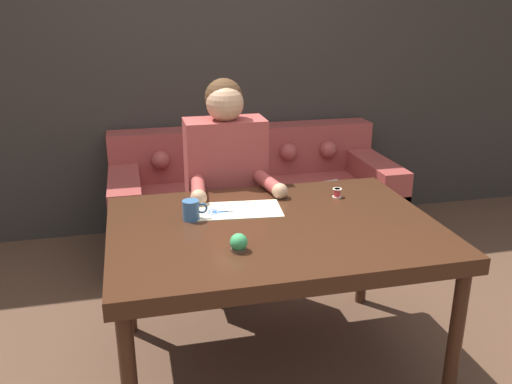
{
  "coord_description": "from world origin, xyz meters",
  "views": [
    {
      "loc": [
        -0.57,
        -2.02,
        1.66
      ],
      "look_at": [
        -0.03,
        0.24,
        0.84
      ],
      "focal_mm": 38.0,
      "sensor_mm": 36.0,
      "label": 1
    }
  ],
  "objects_px": {
    "pin_cushion": "(239,243)",
    "scissors": "(223,212)",
    "thread_spool": "(337,193)",
    "dining_table": "(274,238)",
    "couch": "(252,204)",
    "person": "(226,194)",
    "mug": "(191,210)"
  },
  "relations": [
    {
      "from": "dining_table",
      "to": "scissors",
      "type": "relative_size",
      "value": 6.43
    },
    {
      "from": "person",
      "to": "pin_cushion",
      "type": "bearing_deg",
      "value": -97.22
    },
    {
      "from": "couch",
      "to": "thread_spool",
      "type": "distance_m",
      "value": 1.25
    },
    {
      "from": "scissors",
      "to": "mug",
      "type": "relative_size",
      "value": 1.97
    },
    {
      "from": "mug",
      "to": "thread_spool",
      "type": "xyz_separation_m",
      "value": [
        0.74,
        0.13,
        -0.02
      ]
    },
    {
      "from": "person",
      "to": "mug",
      "type": "relative_size",
      "value": 11.36
    },
    {
      "from": "scissors",
      "to": "mug",
      "type": "height_order",
      "value": "mug"
    },
    {
      "from": "couch",
      "to": "scissors",
      "type": "distance_m",
      "value": 1.37
    },
    {
      "from": "dining_table",
      "to": "mug",
      "type": "distance_m",
      "value": 0.39
    },
    {
      "from": "dining_table",
      "to": "mug",
      "type": "height_order",
      "value": "mug"
    },
    {
      "from": "dining_table",
      "to": "couch",
      "type": "xyz_separation_m",
      "value": [
        0.23,
        1.41,
        -0.38
      ]
    },
    {
      "from": "dining_table",
      "to": "scissors",
      "type": "distance_m",
      "value": 0.28
    },
    {
      "from": "scissors",
      "to": "thread_spool",
      "type": "distance_m",
      "value": 0.59
    },
    {
      "from": "couch",
      "to": "person",
      "type": "relative_size",
      "value": 1.51
    },
    {
      "from": "pin_cushion",
      "to": "scissors",
      "type": "bearing_deg",
      "value": 88.51
    },
    {
      "from": "mug",
      "to": "pin_cushion",
      "type": "distance_m",
      "value": 0.39
    },
    {
      "from": "scissors",
      "to": "mug",
      "type": "distance_m",
      "value": 0.16
    },
    {
      "from": "couch",
      "to": "scissors",
      "type": "height_order",
      "value": "couch"
    },
    {
      "from": "dining_table",
      "to": "scissors",
      "type": "height_order",
      "value": "scissors"
    },
    {
      "from": "thread_spool",
      "to": "couch",
      "type": "bearing_deg",
      "value": 98.43
    },
    {
      "from": "scissors",
      "to": "pin_cushion",
      "type": "relative_size",
      "value": 3.11
    },
    {
      "from": "dining_table",
      "to": "scissors",
      "type": "xyz_separation_m",
      "value": [
        -0.19,
        0.19,
        0.07
      ]
    },
    {
      "from": "dining_table",
      "to": "thread_spool",
      "type": "xyz_separation_m",
      "value": [
        0.4,
        0.26,
        0.09
      ]
    },
    {
      "from": "dining_table",
      "to": "mug",
      "type": "xyz_separation_m",
      "value": [
        -0.34,
        0.14,
        0.11
      ]
    },
    {
      "from": "person",
      "to": "thread_spool",
      "type": "height_order",
      "value": "person"
    },
    {
      "from": "dining_table",
      "to": "person",
      "type": "bearing_deg",
      "value": 97.48
    },
    {
      "from": "couch",
      "to": "thread_spool",
      "type": "xyz_separation_m",
      "value": [
        0.17,
        -1.15,
        0.47
      ]
    },
    {
      "from": "thread_spool",
      "to": "pin_cushion",
      "type": "relative_size",
      "value": 0.63
    },
    {
      "from": "scissors",
      "to": "thread_spool",
      "type": "height_order",
      "value": "thread_spool"
    },
    {
      "from": "person",
      "to": "scissors",
      "type": "distance_m",
      "value": 0.51
    },
    {
      "from": "person",
      "to": "pin_cushion",
      "type": "height_order",
      "value": "person"
    },
    {
      "from": "scissors",
      "to": "thread_spool",
      "type": "relative_size",
      "value": 4.94
    }
  ]
}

